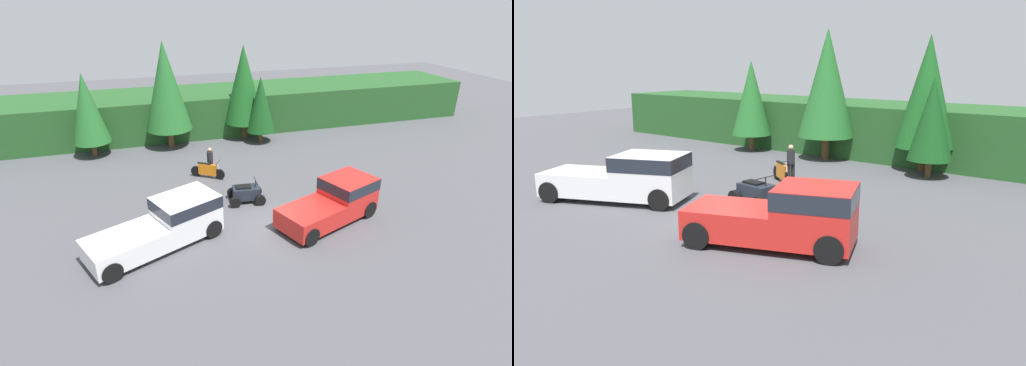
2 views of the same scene
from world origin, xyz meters
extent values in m
plane|color=#4C4C51|center=(0.00, 0.00, 0.00)|extent=(80.00, 80.00, 0.00)
cube|color=#235123|center=(0.00, 16.00, 1.54)|extent=(44.00, 6.00, 3.08)
cylinder|color=brown|center=(-8.72, 12.13, 0.51)|extent=(0.34, 0.34, 1.01)
cone|color=#236628|center=(-8.72, 12.13, 3.32)|extent=(2.47, 2.47, 4.61)
cylinder|color=brown|center=(-3.49, 12.54, 0.66)|extent=(0.44, 0.44, 1.33)
cone|color=#236628|center=(-3.49, 12.54, 4.34)|extent=(3.24, 3.24, 6.04)
cylinder|color=brown|center=(2.18, 12.96, 0.62)|extent=(0.41, 0.41, 1.24)
cone|color=#19561E|center=(2.18, 12.96, 4.06)|extent=(3.03, 3.03, 5.64)
cylinder|color=brown|center=(3.03, 11.51, 0.44)|extent=(0.29, 0.29, 0.87)
cone|color=#144719|center=(3.03, 11.51, 2.87)|extent=(2.14, 2.14, 3.99)
cube|color=red|center=(3.95, -0.05, 1.11)|extent=(2.90, 2.74, 1.74)
cube|color=#1E232D|center=(3.95, -0.05, 1.68)|extent=(2.93, 2.76, 0.56)
cube|color=red|center=(1.53, -0.97, 0.70)|extent=(3.38, 2.92, 0.93)
cylinder|color=black|center=(4.17, 1.05, 0.43)|extent=(0.90, 0.57, 0.86)
cylinder|color=black|center=(4.84, -0.71, 0.43)|extent=(0.90, 0.57, 0.86)
cylinder|color=black|center=(0.40, -0.40, 0.43)|extent=(0.90, 0.57, 0.86)
cylinder|color=black|center=(1.07, -2.15, 0.43)|extent=(0.90, 0.57, 0.86)
cube|color=white|center=(-4.03, 0.31, 1.11)|extent=(3.26, 2.96, 1.74)
cube|color=#1E232D|center=(-4.03, 0.31, 1.68)|extent=(3.29, 2.98, 0.56)
cube|color=white|center=(-6.73, -0.90, 0.70)|extent=(3.80, 3.20, 0.93)
cylinder|color=black|center=(-3.72, 1.48, 0.43)|extent=(0.90, 0.61, 0.86)
cylinder|color=black|center=(-2.95, -0.23, 0.43)|extent=(0.90, 0.61, 0.86)
cylinder|color=black|center=(-8.08, -0.48, 0.43)|extent=(0.90, 0.61, 0.86)
cylinder|color=black|center=(-7.31, -2.19, 0.43)|extent=(0.90, 0.61, 0.86)
cylinder|color=black|center=(-1.34, 5.82, 0.33)|extent=(0.61, 0.45, 0.66)
cylinder|color=black|center=(-2.60, 6.67, 0.33)|extent=(0.61, 0.45, 0.66)
cube|color=orange|center=(-1.97, 6.24, 0.55)|extent=(1.04, 0.78, 0.69)
cylinder|color=#B7B7BC|center=(-1.39, 5.85, 0.74)|extent=(0.28, 0.21, 0.79)
cylinder|color=black|center=(-1.39, 5.85, 1.14)|extent=(0.37, 0.52, 0.04)
cube|color=black|center=(-2.13, 6.35, 0.92)|extent=(0.78, 0.59, 0.06)
cylinder|color=black|center=(0.16, 3.15, 0.29)|extent=(0.59, 0.28, 0.57)
cylinder|color=black|center=(0.04, 2.04, 0.29)|extent=(0.59, 0.28, 0.57)
cylinder|color=black|center=(-1.17, 3.29, 0.29)|extent=(0.59, 0.28, 0.57)
cylinder|color=black|center=(-1.28, 2.18, 0.29)|extent=(0.59, 0.28, 0.57)
cube|color=#1E232D|center=(-0.56, 2.66, 0.53)|extent=(1.49, 1.00, 0.63)
cylinder|color=black|center=(-0.05, 2.61, 1.02)|extent=(0.05, 0.05, 0.35)
cylinder|color=black|center=(-0.05, 2.61, 1.20)|extent=(0.15, 1.04, 0.04)
cube|color=black|center=(-0.71, 2.68, 0.89)|extent=(0.86, 0.57, 0.08)
cylinder|color=black|center=(-1.65, 6.69, 0.44)|extent=(0.26, 0.26, 0.88)
cylinder|color=black|center=(-1.79, 6.54, 0.44)|extent=(0.26, 0.26, 0.88)
cylinder|color=#232328|center=(-1.72, 6.62, 1.21)|extent=(0.52, 0.52, 0.66)
sphere|color=tan|center=(-1.72, 6.62, 1.66)|extent=(0.34, 0.34, 0.24)
camera|label=1|loc=(-5.58, -15.66, 10.18)|focal=28.00mm
camera|label=2|loc=(11.56, -12.03, 5.52)|focal=35.00mm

